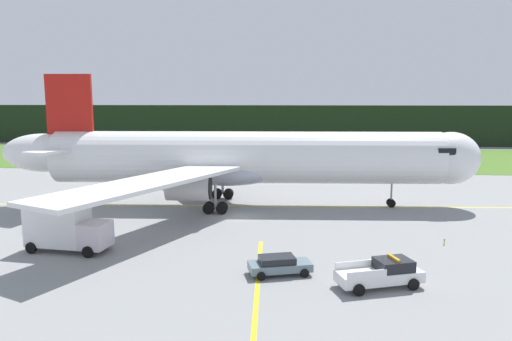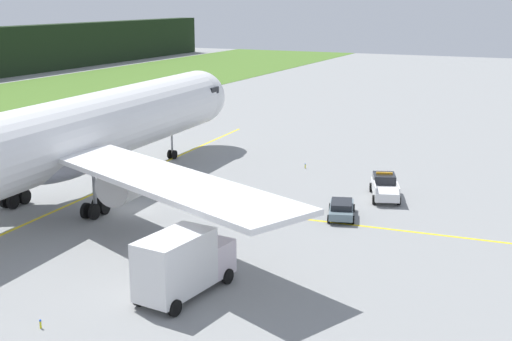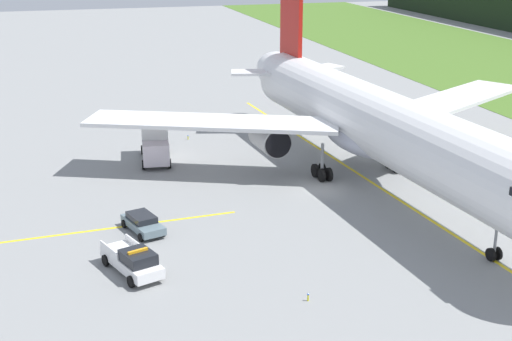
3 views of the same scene
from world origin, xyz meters
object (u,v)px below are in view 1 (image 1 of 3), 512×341
object	(u,v)px
ops_pickup_truck	(382,273)
staff_car	(279,265)
airliner	(242,159)
catering_truck	(65,227)

from	to	relation	value
ops_pickup_truck	staff_car	world-z (taller)	ops_pickup_truck
ops_pickup_truck	staff_car	size ratio (longest dim) A/B	1.27
staff_car	ops_pickup_truck	bearing A→B (deg)	-12.84
airliner	catering_truck	size ratio (longest dim) A/B	7.86
ops_pickup_truck	catering_truck	bearing A→B (deg)	167.96
airliner	staff_car	world-z (taller)	airliner
airliner	catering_truck	xyz separation A→B (m)	(-11.98, -17.26, -3.46)
ops_pickup_truck	catering_truck	distance (m)	24.39
airliner	staff_car	distance (m)	21.94
catering_truck	airliner	bearing A→B (deg)	55.22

